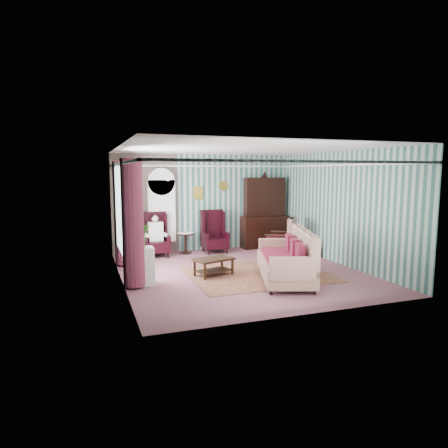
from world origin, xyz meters
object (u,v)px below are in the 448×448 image
object	(u,v)px
wingback_left	(156,235)
nest_table	(311,248)
floral_armchair	(280,238)
round_side_table	(186,243)
dresser_hutch	(265,210)
wingback_right	(215,232)
plant_stand	(141,267)
seated_woman	(156,236)
bookcase	(161,215)
coffee_table	(214,267)
sofa	(285,258)

from	to	relation	value
wingback_left	nest_table	bearing A→B (deg)	-20.85
floral_armchair	round_side_table	bearing A→B (deg)	106.01
dresser_hutch	nest_table	distance (m)	2.11
wingback_right	floral_armchair	xyz separation A→B (m)	(1.67, -0.95, -0.14)
floral_armchair	plant_stand	bearing A→B (deg)	152.67
dresser_hutch	seated_woman	world-z (taller)	dresser_hutch
seated_woman	nest_table	world-z (taller)	seated_woman
plant_stand	nest_table	bearing A→B (deg)	13.84
bookcase	coffee_table	world-z (taller)	bookcase
nest_table	plant_stand	size ratio (longest dim) A/B	0.68
round_side_table	floral_armchair	world-z (taller)	floral_armchair
bookcase	wingback_left	size ratio (longest dim) A/B	1.79
seated_woman	round_side_table	distance (m)	0.96
round_side_table	nest_table	bearing A→B (deg)	-28.20
floral_armchair	dresser_hutch	bearing A→B (deg)	35.91
seated_woman	floral_armchair	size ratio (longest dim) A/B	1.20
wingback_left	seated_woman	distance (m)	0.04
nest_table	floral_armchair	distance (m)	0.91
round_side_table	coffee_table	world-z (taller)	round_side_table
dresser_hutch	coffee_table	xyz separation A→B (m)	(-2.61, -2.79, -0.97)
dresser_hutch	coffee_table	distance (m)	3.94
bookcase	wingback_right	distance (m)	1.63
plant_stand	sofa	bearing A→B (deg)	-13.29
dresser_hutch	coffee_table	world-z (taller)	dresser_hutch
coffee_table	dresser_hutch	bearing A→B (deg)	46.96
bookcase	dresser_hutch	xyz separation A→B (m)	(3.25, -0.12, 0.06)
plant_stand	seated_woman	bearing A→B (deg)	73.78
dresser_hutch	round_side_table	distance (m)	2.75
nest_table	wingback_right	bearing A→B (deg)	146.25
bookcase	floral_armchair	distance (m)	3.50
dresser_hutch	plant_stand	xyz separation A→B (m)	(-4.30, -3.02, -0.78)
plant_stand	coffee_table	world-z (taller)	plant_stand
dresser_hutch	nest_table	world-z (taller)	dresser_hutch
dresser_hutch	seated_woman	size ratio (longest dim) A/B	2.00
seated_woman	coffee_table	xyz separation A→B (m)	(0.89, -2.52, -0.38)
round_side_table	coffee_table	distance (m)	2.67
wingback_right	wingback_left	bearing A→B (deg)	180.00
sofa	coffee_table	bearing A→B (deg)	73.81
wingback_left	wingback_right	size ratio (longest dim) A/B	1.00
coffee_table	seated_woman	bearing A→B (deg)	109.47
round_side_table	nest_table	xyz separation A→B (m)	(3.17, -1.70, -0.03)
round_side_table	plant_stand	distance (m)	3.36
bookcase	floral_armchair	bearing A→B (deg)	-22.90
bookcase	coffee_table	xyz separation A→B (m)	(0.64, -2.91, -0.91)
dresser_hutch	floral_armchair	world-z (taller)	dresser_hutch
floral_armchair	coffee_table	xyz separation A→B (m)	(-2.53, -1.57, -0.28)
seated_woman	coffee_table	bearing A→B (deg)	-70.53
wingback_left	bookcase	bearing A→B (deg)	57.34
round_side_table	floral_armchair	xyz separation A→B (m)	(2.52, -1.10, 0.19)
wingback_right	nest_table	bearing A→B (deg)	-33.75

